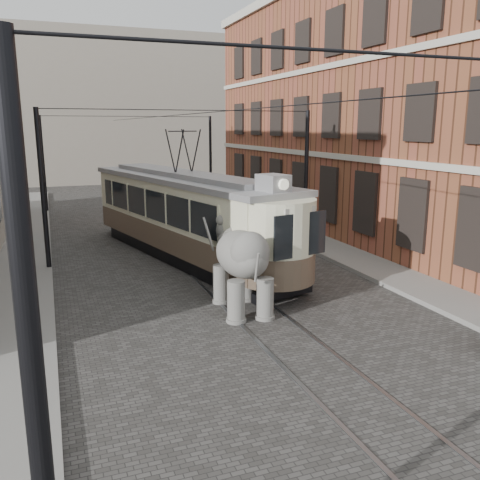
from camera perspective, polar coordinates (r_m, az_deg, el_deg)
name	(u,v)px	position (r m, az deg, el deg)	size (l,w,h in m)	color
ground	(244,303)	(15.84, 0.49, -7.08)	(120.00, 120.00, 0.00)	#403E3B
tram_rails	(244,303)	(15.84, 0.49, -7.04)	(1.54, 80.00, 0.02)	slate
sidewalk_right	(405,281)	(18.72, 17.94, -4.34)	(2.00, 60.00, 0.15)	slate
sidewalk_left	(15,330)	(14.92, -23.83, -9.17)	(2.00, 60.00, 0.15)	slate
brick_building	(380,113)	(28.17, 15.39, 13.53)	(8.00, 26.00, 12.00)	brown
distant_block	(100,109)	(54.20, -15.36, 13.94)	(28.00, 10.00, 14.00)	gray
catenary	(193,188)	(19.75, -5.29, 5.76)	(11.00, 30.20, 6.00)	black
tram	(184,196)	(20.75, -6.26, 4.95)	(2.70, 13.09, 5.19)	beige
elephant	(242,267)	(14.87, 0.23, -3.04)	(2.38, 4.33, 2.65)	#5C5A55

